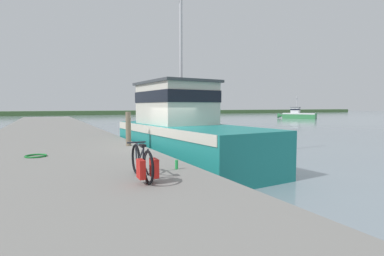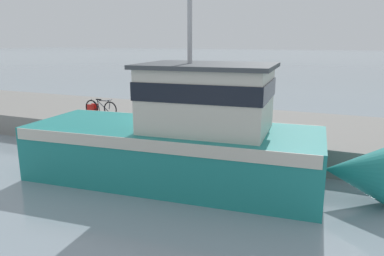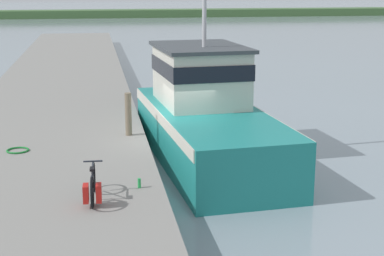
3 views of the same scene
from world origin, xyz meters
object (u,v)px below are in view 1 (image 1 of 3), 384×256
Objects in this scene: fishing_boat_main at (181,130)px; boat_red_outer at (297,115)px; water_bottle_on_curb at (177,165)px; bicycle_touring at (143,164)px; mooring_post at (128,129)px.

boat_red_outer is at bearing 34.21° from fishing_boat_main.
water_bottle_on_curb is (-2.60, -5.45, -0.39)m from fishing_boat_main.
water_bottle_on_curb is (-44.06, -38.86, 0.20)m from boat_red_outer.
bicycle_touring is at bearing -168.32° from boat_red_outer.
fishing_boat_main is 6.16× the size of bicycle_touring.
fishing_boat_main is at bearing -170.69° from boat_red_outer.
boat_red_outer reaches higher than mooring_post.
mooring_post is (-2.54, -0.39, 0.18)m from fishing_boat_main.
fishing_boat_main is 45.90× the size of water_bottle_on_curb.
mooring_post is at bearing 80.81° from bicycle_touring.
mooring_post is (1.16, 5.78, 0.33)m from bicycle_touring.
bicycle_touring is at bearing -146.32° from water_bottle_on_curb.
water_bottle_on_curb is at bearing -90.70° from mooring_post.
fishing_boat_main is 6.05m from water_bottle_on_curb.
mooring_post is 5.83× the size of water_bottle_on_curb.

